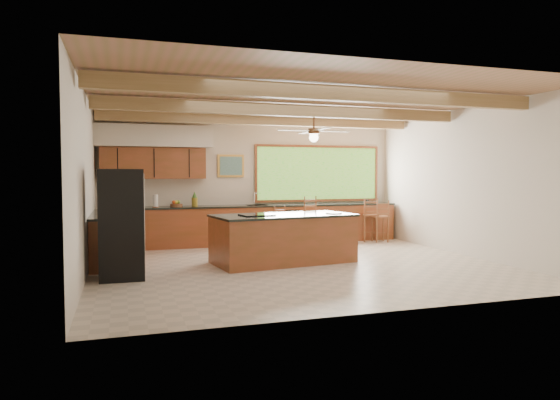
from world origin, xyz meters
name	(u,v)px	position (x,y,z in m)	size (l,w,h in m)	color
ground	(298,265)	(0.00, 0.00, 0.00)	(7.20, 7.20, 0.00)	#B9AC99
room_shell	(278,145)	(-0.17, 0.65, 2.21)	(7.27, 6.54, 3.02)	beige
counter_run	(226,227)	(-0.82, 2.52, 0.46)	(7.12, 3.10, 1.26)	brown
island	(283,238)	(-0.17, 0.33, 0.45)	(2.73, 1.56, 0.92)	brown
refrigerator	(122,224)	(-3.05, -0.29, 0.87)	(0.70, 0.68, 1.73)	black
bar_stool_a	(276,224)	(0.10, 1.68, 0.58)	(0.45, 0.45, 0.97)	brown
bar_stool_b	(306,216)	(1.07, 2.39, 0.68)	(0.51, 0.51, 1.15)	brown
bar_stool_c	(371,216)	(2.77, 2.39, 0.64)	(0.50, 0.51, 1.07)	brown
bar_stool_d	(381,217)	(2.96, 2.25, 0.61)	(0.41, 0.41, 1.02)	brown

